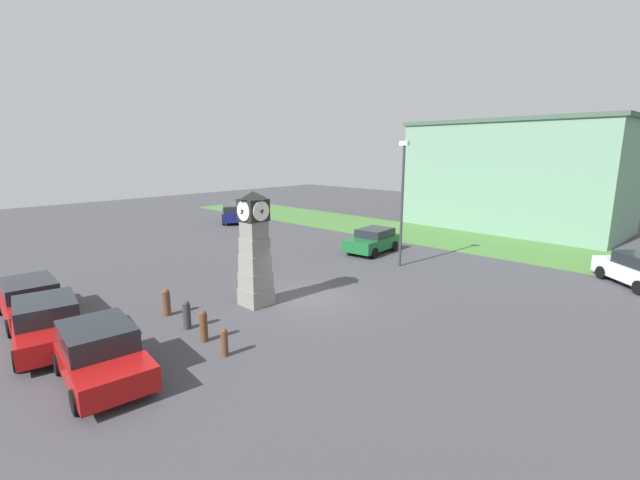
% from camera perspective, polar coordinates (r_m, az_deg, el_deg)
% --- Properties ---
extents(ground_plane, '(88.81, 88.81, 0.00)m').
position_cam_1_polar(ground_plane, '(18.70, -1.62, -7.87)').
color(ground_plane, '#424247').
extents(clock_tower, '(1.28, 1.25, 4.73)m').
position_cam_1_polar(clock_tower, '(17.64, -8.70, -1.65)').
color(clock_tower, gray).
rests_on(clock_tower, ground_plane).
extents(bollard_near_tower, '(0.23, 0.23, 0.92)m').
position_cam_1_polar(bollard_near_tower, '(14.01, -12.63, -13.14)').
color(bollard_near_tower, brown).
rests_on(bollard_near_tower, ground_plane).
extents(bollard_mid_row, '(0.27, 0.27, 1.10)m').
position_cam_1_polar(bollard_mid_row, '(15.13, -15.26, -10.96)').
color(bollard_mid_row, brown).
rests_on(bollard_mid_row, ground_plane).
extents(bollard_far_row, '(0.29, 0.29, 1.06)m').
position_cam_1_polar(bollard_far_row, '(16.31, -17.35, -9.46)').
color(bollard_far_row, '#333338').
rests_on(bollard_far_row, ground_plane).
extents(bollard_end_row, '(0.31, 0.31, 1.07)m').
position_cam_1_polar(bollard_end_row, '(17.81, -19.80, -7.78)').
color(bollard_end_row, brown).
rests_on(bollard_end_row, ground_plane).
extents(car_navy_sedan, '(4.56, 2.24, 1.46)m').
position_cam_1_polar(car_navy_sedan, '(19.76, -34.08, -6.60)').
color(car_navy_sedan, '#A51111').
rests_on(car_navy_sedan, ground_plane).
extents(car_near_tower, '(4.22, 2.58, 1.56)m').
position_cam_1_polar(car_near_tower, '(16.70, -32.55, -9.42)').
color(car_near_tower, '#A51111').
rests_on(car_near_tower, ground_plane).
extents(car_by_building, '(4.15, 2.35, 1.57)m').
position_cam_1_polar(car_by_building, '(13.72, -27.22, -13.31)').
color(car_by_building, '#A51111').
rests_on(car_by_building, ground_plane).
extents(car_silver_hatch, '(4.18, 3.57, 1.57)m').
position_cam_1_polar(car_silver_hatch, '(38.58, -11.55, 3.44)').
color(car_silver_hatch, navy).
rests_on(car_silver_hatch, ground_plane).
extents(car_end_of_row, '(2.28, 4.08, 1.48)m').
position_cam_1_polar(car_end_of_row, '(27.06, 7.07, -0.04)').
color(car_end_of_row, '#19602D').
rests_on(car_end_of_row, ground_plane).
extents(street_lamp_near_road, '(0.50, 0.24, 6.79)m').
position_cam_1_polar(street_lamp_near_road, '(23.55, 10.92, 5.79)').
color(street_lamp_near_road, '#333338').
rests_on(street_lamp_near_road, ground_plane).
extents(warehouse_blue_far, '(16.55, 9.80, 8.62)m').
position_cam_1_polar(warehouse_blue_far, '(38.42, 24.68, 7.85)').
color(warehouse_blue_far, gray).
rests_on(warehouse_blue_far, ground_plane).
extents(grass_verge_far, '(53.29, 7.15, 0.04)m').
position_cam_1_polar(grass_verge_far, '(33.46, 14.06, 0.70)').
color(grass_verge_far, '#477A38').
rests_on(grass_verge_far, ground_plane).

